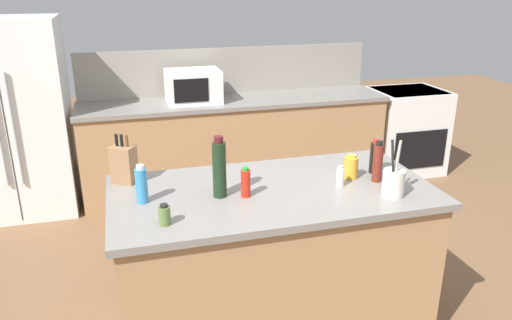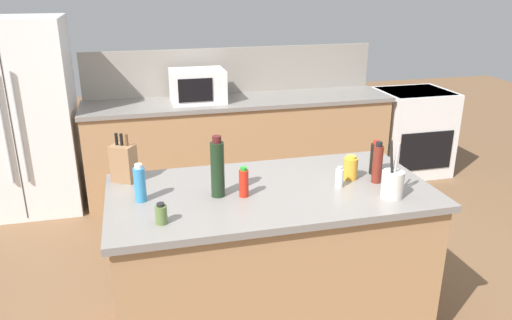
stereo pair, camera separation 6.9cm
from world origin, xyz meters
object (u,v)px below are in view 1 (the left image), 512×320
Objects in this scene: microwave at (193,86)px; vinegar_bottle at (378,162)px; refrigerator at (14,119)px; salt_shaker at (340,177)px; soy_sauce_bottle at (375,157)px; hot_sauce_bottle at (246,183)px; utensil_crock at (394,182)px; spice_jar_oregano at (165,215)px; knife_block at (124,164)px; wine_bottle at (219,169)px; range_oven at (405,130)px; dish_soap_bottle at (142,185)px; honey_jar at (351,167)px.

vinegar_bottle is (0.73, -2.25, -0.04)m from microwave.
salt_shaker is at bearing -47.77° from refrigerator.
hot_sauce_bottle is (-0.85, -0.13, -0.02)m from soy_sauce_bottle.
soy_sauce_bottle is at bearing 8.91° from hot_sauce_bottle.
spice_jar_oregano is at bearing -179.71° from utensil_crock.
salt_shaker is at bearing -0.82° from hot_sauce_bottle.
wine_bottle is (0.49, -0.35, 0.05)m from knife_block.
refrigerator is 14.14× the size of salt_shaker.
range_oven is 3.61m from knife_block.
hot_sauce_bottle is (-0.06, -2.26, -0.07)m from microwave.
range_oven is 2.42m from microwave.
microwave is 2.41× the size of dish_soap_bottle.
salt_shaker is at bearing -154.17° from soy_sauce_bottle.
utensil_crock is at bearing -15.02° from hot_sauce_bottle.
salt_shaker is (0.69, -0.05, -0.10)m from wine_bottle.
refrigerator is 2.14m from knife_block.
honey_jar reaches higher than salt_shaker.
wine_bottle reaches higher than microwave.
wine_bottle reaches higher than salt_shaker.
spice_jar_oregano is (-0.52, -2.47, -0.10)m from microwave.
utensil_crock is 0.93× the size of wine_bottle.
refrigerator is 1.63m from microwave.
honey_jar is 0.15m from salt_shaker.
vinegar_bottle reaches higher than dish_soap_bottle.
refrigerator is at bearing 135.48° from vinegar_bottle.
vinegar_bottle reaches higher than honey_jar.
refrigerator is 7.09× the size of vinegar_bottle.
knife_block is 1.33m from honey_jar.
spice_jar_oregano is at bearing -164.74° from honey_jar.
hot_sauce_bottle is (1.55, -2.31, 0.14)m from refrigerator.
refrigerator is 2.68m from wine_bottle.
knife_block is 1.47m from vinegar_bottle.
soy_sauce_bottle is at bearing 68.05° from vinegar_bottle.
knife_block is at bearing 167.28° from honey_jar.
vinegar_bottle is (-1.61, -2.25, 0.59)m from range_oven.
refrigerator is at bearing 137.72° from soy_sauce_bottle.
honey_jar is at bearing 3.72° from wine_bottle.
soy_sauce_bottle reaches higher than salt_shaker.
salt_shaker is (2.10, -2.32, 0.12)m from refrigerator.
dish_soap_bottle reaches higher than salt_shaker.
microwave is at bearing 74.35° from dish_soap_bottle.
honey_jar is (-0.11, 0.30, -0.01)m from utensil_crock.
refrigerator is at bearing 132.23° from salt_shaker.
spice_jar_oregano is at bearing -73.08° from dish_soap_bottle.
range_oven is at bearing 54.42° from vinegar_bottle.
salt_shaker reaches higher than spice_jar_oregano.
utensil_crock is 1.51× the size of soy_sauce_bottle.
refrigerator reaches higher than dish_soap_bottle.
vinegar_bottle is (-0.05, -0.13, 0.02)m from soy_sauce_bottle.
wine_bottle is 3.18× the size of spice_jar_oregano.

